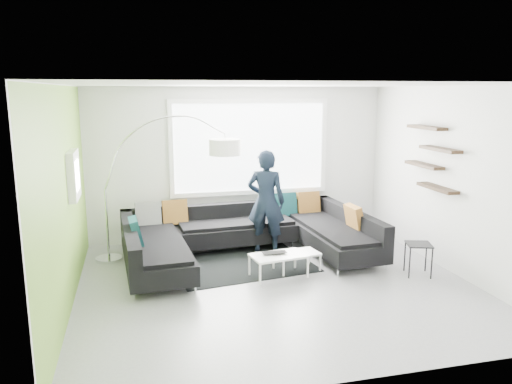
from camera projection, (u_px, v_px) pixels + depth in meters
ground at (276, 285)px, 7.13m from camera, size 5.50×5.50×0.00m
room_shell at (275, 157)px, 6.97m from camera, size 5.54×5.04×2.82m
sectional_sofa at (248, 238)px, 8.11m from camera, size 4.05×2.65×0.84m
rug at (241, 264)px, 7.97m from camera, size 2.34×1.84×0.01m
coffee_table at (288, 263)px, 7.54m from camera, size 1.12×0.75×0.34m
arc_lamp at (105, 190)px, 7.93m from camera, size 2.38×1.47×2.35m
side_table at (418, 259)px, 7.47m from camera, size 0.45×0.45×0.49m
person at (266, 202)px, 8.44m from camera, size 0.96×0.90×1.76m
laptop at (275, 254)px, 7.36m from camera, size 0.37×0.24×0.03m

